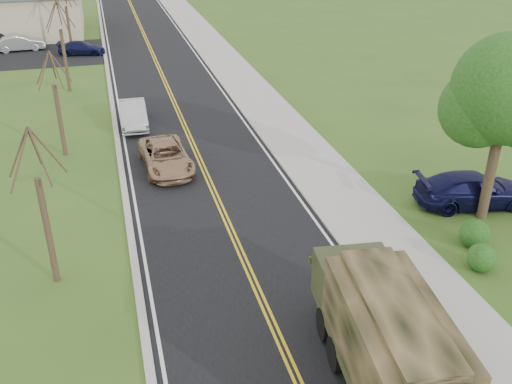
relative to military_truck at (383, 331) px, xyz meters
name	(u,v)px	position (x,y,z in m)	size (l,w,h in m)	color
road	(157,64)	(-2.20, 37.72, -1.95)	(8.00, 120.00, 0.01)	black
curb_right	(205,60)	(1.95, 37.72, -1.90)	(0.30, 120.00, 0.12)	#9E998E
sidewalk_right	(225,59)	(3.70, 37.72, -1.91)	(3.20, 120.00, 0.10)	#9E998E
curb_left	(107,67)	(-6.35, 37.72, -1.91)	(0.30, 120.00, 0.10)	#9E998E
leafy_tree	(506,98)	(8.80, 7.73, 3.54)	(4.83, 4.50, 8.10)	#38281C
bare_tree_a	(45,219)	(-9.21, 7.72, 0.67)	(1.93, 2.26, 6.08)	#38281C
bare_tree_b	(59,112)	(-9.21, 19.72, 0.52)	(1.83, 2.14, 5.73)	#38281C
bare_tree_c	(64,53)	(-9.21, 31.72, 0.82)	(2.04, 2.39, 6.42)	#38281C
bare_tree_d	(68,24)	(-9.21, 43.72, 0.59)	(1.88, 2.20, 5.91)	#38281C
military_truck	(383,331)	(0.00, 0.00, 0.00)	(3.16, 7.08, 3.42)	black
suv_champagne	(166,156)	(-4.05, 16.44, -1.26)	(2.32, 5.02, 1.40)	#A07C5A
sedan_silver	(133,114)	(-5.20, 23.29, -1.22)	(1.57, 4.50, 1.48)	#ADACB1
pickup_navy	(474,190)	(9.01, 8.84, -1.19)	(2.16, 5.32, 1.54)	#0E0F34
lot_car_silver	(20,43)	(-13.79, 45.68, -1.25)	(1.51, 4.32, 1.42)	#B9B9BE
lot_car_navy	(82,48)	(-8.34, 42.69, -1.37)	(1.66, 4.09, 1.19)	#0E1134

